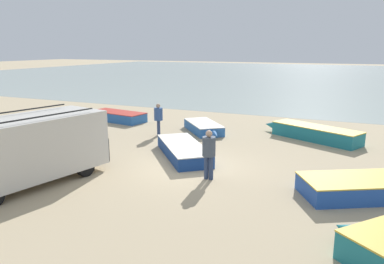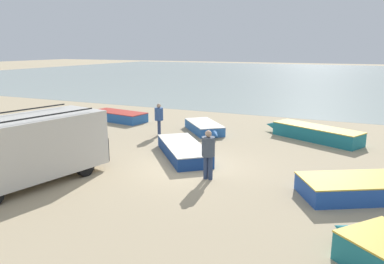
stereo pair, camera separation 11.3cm
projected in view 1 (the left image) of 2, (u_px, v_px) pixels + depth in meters
The scene contains 11 objects.
ground_plane at pixel (188, 167), 14.38m from camera, with size 200.00×200.00×0.00m, color tan.
sea_water at pixel (323, 75), 60.61m from camera, with size 120.00×80.00×0.01m, color #99A89E.
parked_van at pixel (26, 148), 12.37m from camera, with size 3.15×5.70×2.40m.
fishing_rowboat_0 at pixel (312, 132), 18.68m from camera, with size 5.25×3.19×0.68m.
fishing_rowboat_1 at pixel (204, 128), 20.24m from camera, with size 3.11×3.40×0.51m.
fishing_rowboat_2 at pixel (66, 133), 18.45m from camera, with size 1.91×4.00×0.69m.
fishing_rowboat_3 at pixel (375, 187), 11.55m from camera, with size 4.97×3.56×0.59m.
fishing_rowboat_4 at pixel (116, 116), 23.38m from camera, with size 4.52×1.99×0.58m.
fishing_rowboat_6 at pixel (182, 149), 15.88m from camera, with size 3.88×4.35×0.53m.
fisherman_0 at pixel (209, 150), 12.85m from camera, with size 0.46×0.46×1.74m.
fisherman_1 at pixel (158, 117), 19.28m from camera, with size 0.44×0.44×1.68m.
Camera 1 is at (5.77, -12.45, 4.51)m, focal length 35.00 mm.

